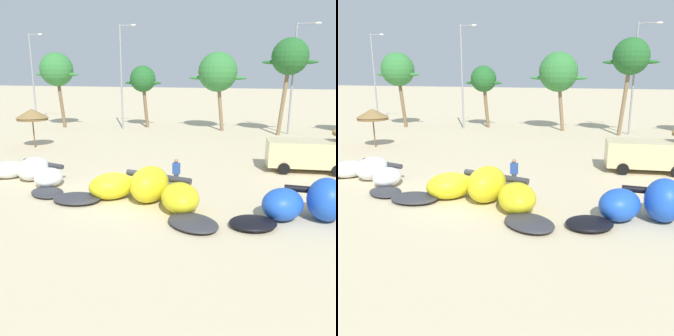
{
  "view_description": "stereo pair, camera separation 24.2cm",
  "coord_description": "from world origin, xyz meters",
  "views": [
    {
      "loc": [
        7.25,
        -14.94,
        5.73
      ],
      "look_at": [
        1.86,
        2.0,
        1.0
      ],
      "focal_mm": 38.17,
      "sensor_mm": 36.0,
      "label": 1
    },
    {
      "loc": [
        7.48,
        -14.87,
        5.73
      ],
      "look_at": [
        1.86,
        2.0,
        1.0
      ],
      "focal_mm": 38.17,
      "sensor_mm": 36.0,
      "label": 2
    }
  ],
  "objects": [
    {
      "name": "ground_plane",
      "position": [
        0.0,
        0.0,
        0.0
      ],
      "size": [
        260.0,
        260.0,
        0.0
      ],
      "primitive_type": "plane",
      "color": "beige"
    },
    {
      "name": "kite_left",
      "position": [
        -5.64,
        0.52,
        0.49
      ],
      "size": [
        7.27,
        4.15,
        1.27
      ],
      "color": "#333338",
      "rests_on": "ground"
    },
    {
      "name": "kite_left_of_center",
      "position": [
        1.65,
        -0.81,
        0.63
      ],
      "size": [
        8.33,
        4.63,
        1.65
      ],
      "color": "#333338",
      "rests_on": "ground"
    },
    {
      "name": "kite_center",
      "position": [
        9.23,
        -0.69,
        0.67
      ],
      "size": [
        7.72,
        3.58,
        1.74
      ],
      "color": "black",
      "rests_on": "ground"
    },
    {
      "name": "beach_umbrella_near_van",
      "position": [
        -11.32,
        8.45,
        2.63
      ],
      "size": [
        2.46,
        2.46,
        3.07
      ],
      "color": "brown",
      "rests_on": "ground"
    },
    {
      "name": "parked_van",
      "position": [
        8.82,
        7.49,
        1.09
      ],
      "size": [
        5.03,
        2.79,
        1.84
      ],
      "color": "beige",
      "rests_on": "ground"
    },
    {
      "name": "person_near_kites",
      "position": [
        2.43,
        1.59,
        0.82
      ],
      "size": [
        0.36,
        0.24,
        1.62
      ],
      "color": "#383842",
      "rests_on": "ground"
    },
    {
      "name": "palm_leftmost",
      "position": [
        -15.87,
        18.78,
        6.06
      ],
      "size": [
        5.24,
        3.5,
        7.88
      ],
      "color": "brown",
      "rests_on": "ground"
    },
    {
      "name": "palm_left",
      "position": [
        -7.14,
        21.48,
        5.06
      ],
      "size": [
        4.13,
        2.75,
        6.53
      ],
      "color": "brown",
      "rests_on": "ground"
    },
    {
      "name": "palm_left_of_gap",
      "position": [
        0.83,
        21.68,
        5.81
      ],
      "size": [
        5.85,
        3.9,
        7.81
      ],
      "color": "#7F6647",
      "rests_on": "ground"
    },
    {
      "name": "palm_center_left",
      "position": [
        7.55,
        20.54,
        7.1
      ],
      "size": [
        4.94,
        3.29,
        8.85
      ],
      "color": "#7F6647",
      "rests_on": "ground"
    },
    {
      "name": "lamppost_west",
      "position": [
        -20.94,
        21.54,
        5.63
      ],
      "size": [
        1.86,
        0.24,
        10.14
      ],
      "color": "gray",
      "rests_on": "ground"
    },
    {
      "name": "lamppost_west_center",
      "position": [
        -8.67,
        19.69,
        5.78
      ],
      "size": [
        1.83,
        0.24,
        10.45
      ],
      "color": "gray",
      "rests_on": "ground"
    },
    {
      "name": "lamppost_east_center",
      "position": [
        8.11,
        21.41,
        5.69
      ],
      "size": [
        2.16,
        0.24,
        10.19
      ],
      "color": "gray",
      "rests_on": "ground"
    }
  ]
}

